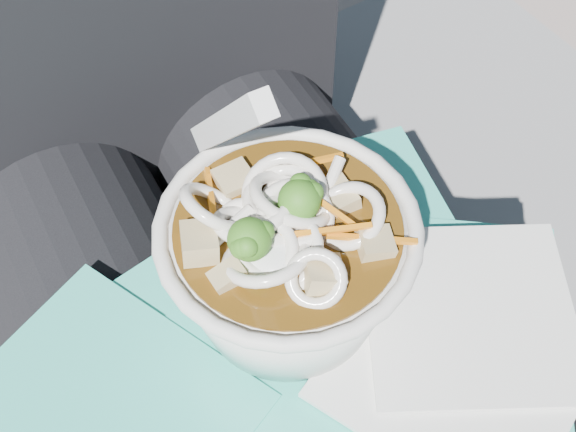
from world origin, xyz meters
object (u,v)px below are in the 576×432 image
stone_ledge (223,411)px  plastic_bag (284,382)px  person_body (226,294)px  lap (286,409)px  udon_bowl (286,256)px

stone_ledge → plastic_bag: plastic_bag is taller
stone_ledge → person_body: size_ratio=0.97×
lap → plastic_bag: (-0.01, -0.02, 0.09)m
udon_bowl → person_body: bearing=102.4°
plastic_bag → stone_ledge: bearing=86.4°
stone_ledge → person_body: (0.00, -0.06, 0.34)m
person_body → plastic_bag: person_body is taller
plastic_bag → udon_bowl: udon_bowl is taller
plastic_bag → udon_bowl: 0.08m
plastic_bag → udon_bowl: bearing=59.7°
stone_ledge → udon_bowl: udon_bowl is taller
stone_ledge → plastic_bag: 0.44m
lap → person_body: size_ratio=0.47×
person_body → plastic_bag: (-0.01, -0.11, 0.07)m
lap → person_body: bearing=90.0°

